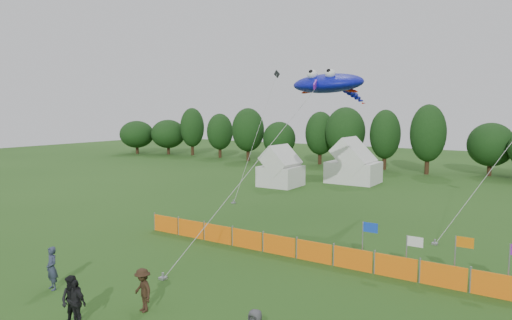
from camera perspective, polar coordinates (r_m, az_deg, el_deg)
The scene contains 11 objects.
treeline at distance 56.92m, azimuth 23.46°, elevation 2.45°, with size 104.57×8.78×8.36m.
tent_left at distance 44.83m, azimuth 3.11°, elevation -1.20°, with size 3.67×3.67×3.24m.
tent_right at distance 47.91m, azimuth 12.09°, elevation -0.67°, with size 5.02×4.01×3.54m.
barrier_fence at distance 23.48m, azimuth 5.02°, elevation -10.96°, with size 19.90×0.06×1.00m.
flag_row at distance 21.06m, azimuth 26.78°, elevation -10.93°, with size 10.73×0.34×2.28m.
spectator_a at distance 21.21m, azimuth -24.16°, elevation -12.24°, with size 0.66×0.43×1.81m, color #2D344C.
spectator_b at distance 17.69m, azimuth -21.96°, elevation -15.99°, with size 0.85×0.66×1.75m, color black.
spectator_c at distance 18.00m, azimuth -13.97°, elevation -15.50°, with size 1.06×0.61×1.64m, color #301F13.
spectator_d at distance 17.67m, azimuth -21.65°, elevation -16.20°, with size 0.96×0.40×1.63m, color black.
stingray_kite at distance 32.81m, azimuth 9.29°, elevation 9.36°, with size 5.63×22.61×10.24m.
small_kite_dark at distance 40.20m, azimuth 0.41°, elevation 4.21°, with size 1.57×8.75×11.24m.
Camera 1 is at (11.17, -11.09, 7.43)m, focal length 32.00 mm.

